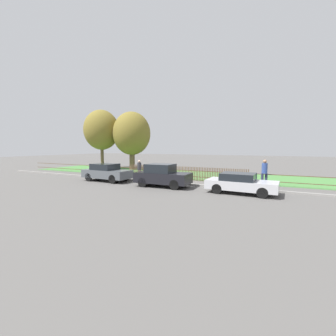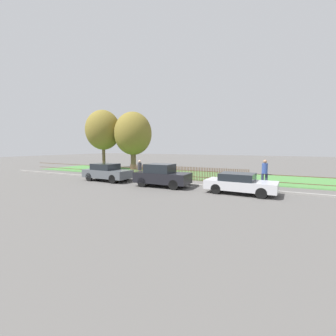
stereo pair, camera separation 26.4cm
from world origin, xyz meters
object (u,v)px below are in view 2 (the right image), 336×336
(parked_car_navy_estate, at_px, (240,183))
(pedestrian_near_fence, at_px, (265,171))
(pedestrian_by_lamp, at_px, (140,168))
(parked_car_silver_hatchback, at_px, (107,172))
(covered_motorcycle, at_px, (164,173))
(tree_nearest_kerb, at_px, (103,130))
(parked_car_black_saloon, at_px, (162,175))
(tree_behind_motorcycle, at_px, (133,134))

(parked_car_navy_estate, height_order, pedestrian_near_fence, pedestrian_near_fence)
(pedestrian_by_lamp, bearing_deg, parked_car_silver_hatchback, -89.21)
(covered_motorcycle, relative_size, tree_nearest_kerb, 0.28)
(parked_car_silver_hatchback, xyz_separation_m, tree_nearest_kerb, (-7.39, 7.55, 4.10))
(parked_car_black_saloon, distance_m, pedestrian_by_lamp, 4.02)
(parked_car_silver_hatchback, xyz_separation_m, tree_behind_motorcycle, (-3.65, 8.65, 3.61))
(parked_car_navy_estate, xyz_separation_m, tree_nearest_kerb, (-17.84, 7.73, 4.19))
(tree_behind_motorcycle, bearing_deg, covered_motorcycle, -39.79)
(parked_car_silver_hatchback, distance_m, covered_motorcycle, 4.60)
(covered_motorcycle, distance_m, tree_nearest_kerb, 13.23)
(tree_behind_motorcycle, height_order, pedestrian_near_fence, tree_behind_motorcycle)
(parked_car_black_saloon, relative_size, tree_behind_motorcycle, 0.56)
(tree_nearest_kerb, bearing_deg, parked_car_black_saloon, -31.67)
(tree_nearest_kerb, bearing_deg, parked_car_navy_estate, -23.42)
(pedestrian_near_fence, distance_m, pedestrian_by_lamp, 9.78)
(tree_nearest_kerb, bearing_deg, pedestrian_by_lamp, -31.08)
(pedestrian_near_fence, bearing_deg, pedestrian_by_lamp, -11.38)
(parked_car_silver_hatchback, distance_m, pedestrian_by_lamp, 2.71)
(covered_motorcycle, distance_m, tree_behind_motorcycle, 10.62)
(covered_motorcycle, xyz_separation_m, tree_nearest_kerb, (-11.39, 5.27, 4.19))
(parked_car_black_saloon, height_order, pedestrian_near_fence, pedestrian_near_fence)
(pedestrian_by_lamp, bearing_deg, tree_nearest_kerb, -167.46)
(covered_motorcycle, height_order, tree_behind_motorcycle, tree_behind_motorcycle)
(parked_car_black_saloon, relative_size, parked_car_navy_estate, 0.95)
(parked_car_black_saloon, distance_m, tree_nearest_kerb, 15.34)
(parked_car_black_saloon, xyz_separation_m, covered_motorcycle, (-1.21, 2.50, -0.15))
(tree_nearest_kerb, distance_m, pedestrian_near_fence, 19.82)
(parked_car_silver_hatchback, relative_size, pedestrian_near_fence, 2.20)
(tree_nearest_kerb, height_order, tree_behind_motorcycle, tree_nearest_kerb)
(parked_car_black_saloon, height_order, tree_nearest_kerb, tree_nearest_kerb)
(pedestrian_by_lamp, bearing_deg, pedestrian_near_fence, 50.21)
(parked_car_navy_estate, height_order, covered_motorcycle, parked_car_navy_estate)
(parked_car_navy_estate, xyz_separation_m, pedestrian_near_fence, (1.11, 3.28, 0.43))
(parked_car_navy_estate, relative_size, pedestrian_near_fence, 2.18)
(parked_car_silver_hatchback, distance_m, pedestrian_near_fence, 11.97)
(parked_car_silver_hatchback, height_order, covered_motorcycle, parked_car_silver_hatchback)
(parked_car_navy_estate, bearing_deg, covered_motorcycle, 161.23)
(pedestrian_near_fence, bearing_deg, tree_nearest_kerb, -31.18)
(pedestrian_near_fence, bearing_deg, covered_motorcycle, -11.74)
(pedestrian_by_lamp, bearing_deg, tree_behind_motorcycle, 173.10)
(parked_car_black_saloon, distance_m, tree_behind_motorcycle, 13.02)
(parked_car_navy_estate, relative_size, covered_motorcycle, 1.97)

